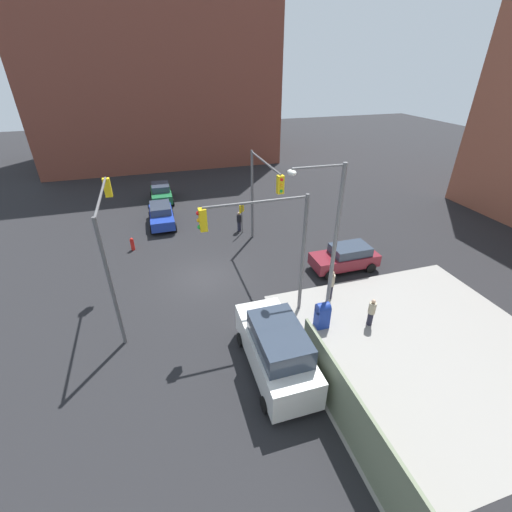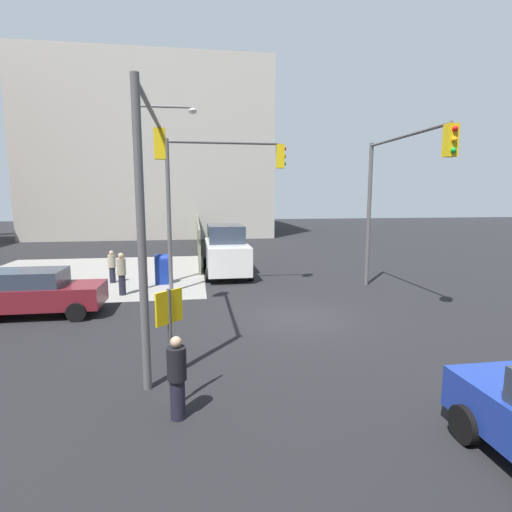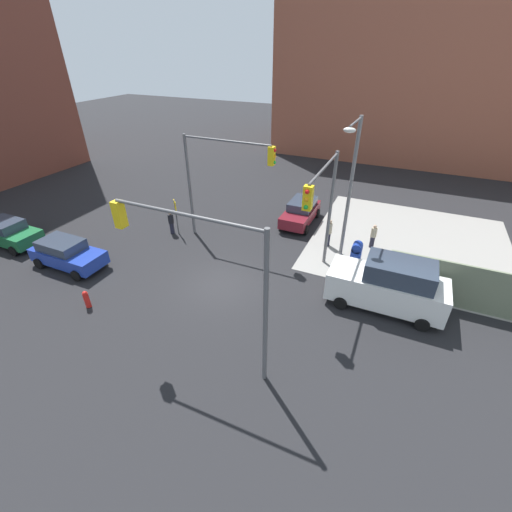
{
  "view_description": "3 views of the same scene",
  "coord_description": "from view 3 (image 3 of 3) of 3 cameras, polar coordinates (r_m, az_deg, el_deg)",
  "views": [
    {
      "loc": [
        17.96,
        -2.03,
        11.78
      ],
      "look_at": [
        0.45,
        3.28,
        1.23
      ],
      "focal_mm": 24.0,
      "sensor_mm": 36.0,
      "label": 1
    },
    {
      "loc": [
        -12.9,
        3.41,
        4.12
      ],
      "look_at": [
        3.11,
        0.96,
        1.71
      ],
      "focal_mm": 28.0,
      "sensor_mm": 36.0,
      "label": 2
    },
    {
      "loc": [
        7.79,
        -12.62,
        11.05
      ],
      "look_at": [
        1.55,
        1.28,
        1.49
      ],
      "focal_mm": 24.0,
      "sensor_mm": 36.0,
      "label": 3
    }
  ],
  "objects": [
    {
      "name": "traffic_signal_se_corner",
      "position": [
        11.76,
        -8.82,
        -1.2
      ],
      "size": [
        6.05,
        0.36,
        6.5
      ],
      "color": "#59595B",
      "rests_on": "ground"
    },
    {
      "name": "ground_plane",
      "position": [
        18.49,
        -6.04,
        -4.79
      ],
      "size": [
        120.0,
        120.0,
        0.0
      ],
      "primitive_type": "plane",
      "color": "black"
    },
    {
      "name": "traffic_signal_ne_corner",
      "position": [
        16.79,
        11.15,
        8.96
      ],
      "size": [
        0.36,
        5.17,
        6.5
      ],
      "color": "#59595B",
      "rests_on": "ground"
    },
    {
      "name": "pedestrian_walking_north",
      "position": [
        23.64,
        -13.95,
        5.5
      ],
      "size": [
        0.36,
        0.36,
        1.6
      ],
      "rotation": [
        0.0,
        0.0,
        2.32
      ],
      "color": "black",
      "rests_on": "ground"
    },
    {
      "name": "mailbox_blue",
      "position": [
        20.46,
        16.37,
        0.5
      ],
      "size": [
        0.56,
        0.64,
        1.43
      ],
      "color": "navy",
      "rests_on": "ground"
    },
    {
      "name": "sidewalk_corner",
      "position": [
        24.3,
        24.21,
        2.04
      ],
      "size": [
        12.0,
        12.0,
        0.01
      ],
      "primitive_type": "cube",
      "color": "gray",
      "rests_on": "ground"
    },
    {
      "name": "traffic_signal_nw_corner",
      "position": [
        20.84,
        -6.08,
        14.07
      ],
      "size": [
        5.88,
        0.36,
        6.5
      ],
      "color": "#59595B",
      "rests_on": "ground"
    },
    {
      "name": "pedestrian_crossing",
      "position": [
        22.5,
        18.95,
        3.18
      ],
      "size": [
        0.36,
        0.36,
        1.57
      ],
      "rotation": [
        0.0,
        0.0,
        5.62
      ],
      "color": "#9E937A",
      "rests_on": "ground"
    },
    {
      "name": "sedan_blue",
      "position": [
        22.23,
        -28.99,
        0.41
      ],
      "size": [
        4.3,
        2.02,
        1.62
      ],
      "color": "#1E389E",
      "rests_on": "ground"
    },
    {
      "name": "fire_hydrant",
      "position": [
        18.6,
        -26.41,
        -6.42
      ],
      "size": [
        0.26,
        0.26,
        0.94
      ],
      "color": "red",
      "rests_on": "ground"
    },
    {
      "name": "building_warehouse_north",
      "position": [
        46.72,
        28.24,
        25.15
      ],
      "size": [
        32.0,
        18.0,
        16.12
      ],
      "color": "#93513D",
      "rests_on": "ground"
    },
    {
      "name": "coupe_green",
      "position": [
        26.65,
        -35.87,
        3.19
      ],
      "size": [
        3.93,
        2.02,
        1.62
      ],
      "color": "#1E6638",
      "rests_on": "ground"
    },
    {
      "name": "pedestrian_waiting",
      "position": [
        21.92,
        12.03,
        3.91
      ],
      "size": [
        0.36,
        0.36,
        1.81
      ],
      "rotation": [
        0.0,
        0.0,
        1.43
      ],
      "color": "#9E937A",
      "rests_on": "ground"
    },
    {
      "name": "warning_sign_two_way",
      "position": [
        23.16,
        -13.22,
        7.26
      ],
      "size": [
        0.48,
        0.48,
        2.4
      ],
      "color": "#4C4C4C",
      "rests_on": "ground"
    },
    {
      "name": "street_lamp_corner",
      "position": [
        19.31,
        15.4,
        11.78
      ],
      "size": [
        0.56,
        2.68,
        8.0
      ],
      "color": "slate",
      "rests_on": "ground"
    },
    {
      "name": "hatchback_maroon",
      "position": [
        24.61,
        7.46,
        7.33
      ],
      "size": [
        2.02,
        4.23,
        1.62
      ],
      "color": "maroon",
      "rests_on": "ground"
    },
    {
      "name": "van_white_delivery",
      "position": [
        17.42,
        21.23,
        -4.53
      ],
      "size": [
        5.4,
        2.32,
        2.62
      ],
      "color": "white",
      "rests_on": "ground"
    }
  ]
}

